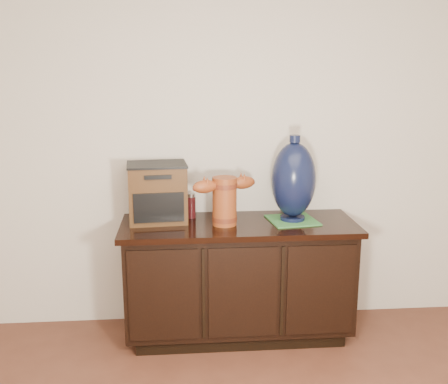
{
  "coord_description": "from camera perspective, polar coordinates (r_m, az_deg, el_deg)",
  "views": [
    {
      "loc": [
        -0.35,
        -0.87,
        1.69
      ],
      "look_at": [
        -0.1,
        2.18,
        0.97
      ],
      "focal_mm": 42.0,
      "sensor_mm": 36.0,
      "label": 1
    }
  ],
  "objects": [
    {
      "name": "lamp_base",
      "position": [
        3.26,
        7.58,
        1.28
      ],
      "size": [
        0.31,
        0.31,
        0.53
      ],
      "rotation": [
        0.0,
        0.0,
        0.14
      ],
      "color": "black",
      "rests_on": "green_mat"
    },
    {
      "name": "green_mat",
      "position": [
        3.33,
        7.45,
        -3.06
      ],
      "size": [
        0.32,
        0.32,
        0.01
      ],
      "primitive_type": "cube",
      "rotation": [
        0.0,
        0.0,
        0.14
      ],
      "color": "#327134",
      "rests_on": "sideboard"
    },
    {
      "name": "terracotta_vessel",
      "position": [
        3.17,
        0.06,
        -0.68
      ],
      "size": [
        0.41,
        0.22,
        0.3
      ],
      "rotation": [
        0.0,
        0.0,
        0.37
      ],
      "color": "#91411A",
      "rests_on": "sideboard"
    },
    {
      "name": "spray_can",
      "position": [
        3.35,
        -3.58,
        -1.51
      ],
      "size": [
        0.05,
        0.05,
        0.16
      ],
      "color": "#500D10",
      "rests_on": "sideboard"
    },
    {
      "name": "room",
      "position": [
        1.02,
        15.98,
        -9.66
      ],
      "size": [
        5.0,
        5.0,
        5.0
      ],
      "color": "#4F291B",
      "rests_on": "ground"
    },
    {
      "name": "tv_radio",
      "position": [
        3.29,
        -7.25,
        -0.05
      ],
      "size": [
        0.39,
        0.32,
        0.36
      ],
      "rotation": [
        0.0,
        0.0,
        0.08
      ],
      "color": "#422710",
      "rests_on": "sideboard"
    },
    {
      "name": "sideboard",
      "position": [
        3.38,
        1.58,
        -9.38
      ],
      "size": [
        1.46,
        0.56,
        0.75
      ],
      "color": "black",
      "rests_on": "ground"
    }
  ]
}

